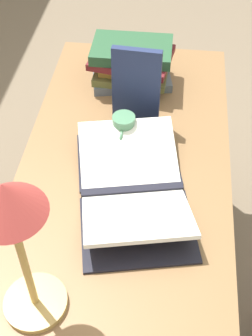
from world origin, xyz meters
TOP-DOWN VIEW (x-y plane):
  - ground_plane at (0.00, 0.00)m, footprint 12.00×12.00m
  - reading_desk at (0.00, 0.00)m, footprint 1.47×0.65m
  - open_book at (-0.06, -0.04)m, footprint 0.57×0.41m
  - book_stack_tall at (0.49, 0.02)m, footprint 0.25×0.31m
  - book_standing_upright at (0.28, -0.01)m, footprint 0.03×0.16m
  - reading_lamp at (-0.43, 0.16)m, footprint 0.15×0.15m
  - coffee_mug at (0.16, 0.02)m, footprint 0.11×0.07m

SIDE VIEW (x-z plane):
  - ground_plane at x=0.00m, z-range 0.00..0.00m
  - reading_desk at x=0.00m, z-range 0.27..1.02m
  - open_book at x=-0.06m, z-range 0.73..0.82m
  - coffee_mug at x=0.16m, z-range 0.75..0.85m
  - book_stack_tall at x=0.49m, z-range 0.75..0.91m
  - book_standing_upright at x=0.28m, z-range 0.75..1.02m
  - reading_lamp at x=-0.43m, z-range 0.85..1.29m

